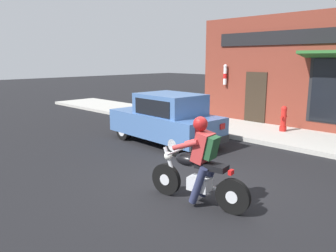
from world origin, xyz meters
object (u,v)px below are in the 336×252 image
(motorcycle_with_rider, at_px, (199,168))
(traffic_cone, at_px, (189,116))
(fire_hydrant, at_px, (284,119))
(car_hatchback, at_px, (166,119))

(motorcycle_with_rider, relative_size, traffic_cone, 3.35)
(fire_hydrant, distance_m, traffic_cone, 3.49)
(motorcycle_with_rider, bearing_deg, fire_hydrant, 12.42)
(motorcycle_with_rider, xyz_separation_m, traffic_cone, (5.16, 4.68, -0.25))
(car_hatchback, bearing_deg, traffic_cone, 25.55)
(car_hatchback, relative_size, fire_hydrant, 4.38)
(motorcycle_with_rider, xyz_separation_m, car_hatchback, (2.70, 3.50, 0.09))
(motorcycle_with_rider, bearing_deg, car_hatchback, 52.34)
(fire_hydrant, bearing_deg, car_hatchback, 149.96)
(fire_hydrant, relative_size, traffic_cone, 1.47)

